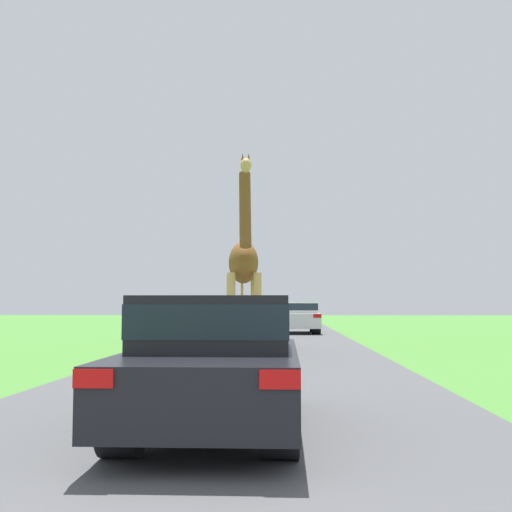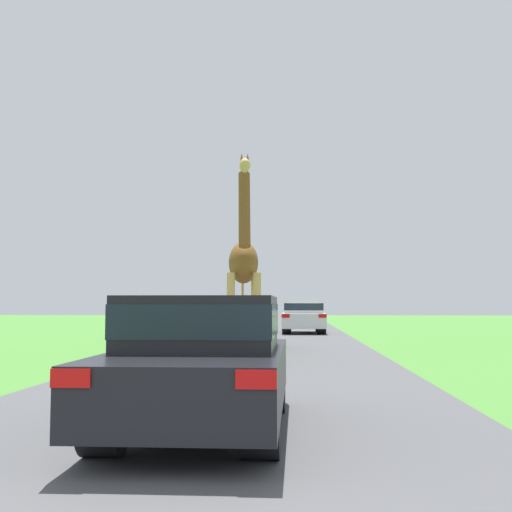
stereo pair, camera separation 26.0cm
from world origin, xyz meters
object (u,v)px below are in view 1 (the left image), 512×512
Objects in this scene: car_queue_right at (196,320)px; car_far_ahead at (236,325)px; giraffe_near_road at (244,267)px; car_queue_left at (298,316)px; car_lead_maroon at (216,359)px.

car_queue_right is 5.14m from car_far_ahead.
car_queue_left is (1.57, 15.20, -1.43)m from giraffe_near_road.
car_far_ahead is (-2.07, -11.10, -0.04)m from car_queue_left.
giraffe_near_road is 4.38m from car_far_ahead.
car_queue_left is (1.33, 23.43, 0.03)m from car_lead_maroon.
car_queue_left is at bearing 79.44° from car_far_ahead.
car_queue_right is at bearing -81.05° from giraffe_near_road.
car_far_ahead is at bearing -68.74° from car_queue_right.
car_lead_maroon reaches higher than car_queue_right.
giraffe_near_road is at bearing -75.11° from car_queue_right.
giraffe_near_road is 1.17× the size of car_far_ahead.
giraffe_near_road reaches higher than car_lead_maroon.
car_queue_left is 1.02× the size of car_far_ahead.
car_queue_left reaches higher than car_queue_right.
car_queue_right is (-2.61, 17.12, -0.01)m from car_lead_maroon.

